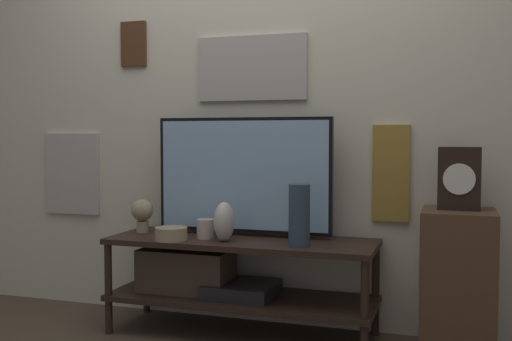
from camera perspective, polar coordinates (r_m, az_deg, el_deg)
name	(u,v)px	position (r m, az deg, el deg)	size (l,w,h in m)	color
wall_back	(257,85)	(3.44, 0.14, 8.14)	(6.40, 0.08, 2.70)	beige
media_console	(221,272)	(3.28, -3.36, -9.67)	(1.43, 0.48, 0.52)	black
television	(243,175)	(3.27, -1.22, -0.44)	(0.99, 0.05, 0.65)	black
vase_tall_ceramic	(299,215)	(2.98, 4.14, -4.26)	(0.11, 0.11, 0.31)	#2D4251
vase_wide_bowl	(171,234)	(3.18, -8.08, -5.99)	(0.17, 0.17, 0.07)	tan
vase_urn_stoneware	(224,222)	(3.12, -3.05, -4.89)	(0.10, 0.14, 0.20)	beige
candle_jar	(206,229)	(3.21, -4.82, -5.55)	(0.09, 0.09, 0.10)	#C1B29E
decorative_bust	(142,212)	(3.46, -10.77, -3.93)	(0.13, 0.13, 0.19)	tan
side_table	(458,282)	(3.11, 18.65, -10.07)	(0.34, 0.37, 0.71)	#513823
mantel_clock	(459,178)	(3.06, 18.77, -0.71)	(0.20, 0.11, 0.30)	black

